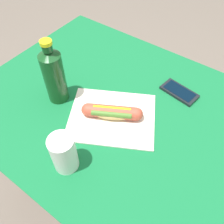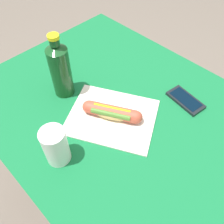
{
  "view_description": "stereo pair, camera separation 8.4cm",
  "coord_description": "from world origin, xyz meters",
  "px_view_note": "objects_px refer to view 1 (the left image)",
  "views": [
    {
      "loc": [
        -0.3,
        0.48,
        1.42
      ],
      "look_at": [
        0.01,
        0.05,
        0.77
      ],
      "focal_mm": 38.56,
      "sensor_mm": 36.0,
      "label": 1
    },
    {
      "loc": [
        -0.37,
        0.42,
        1.42
      ],
      "look_at": [
        0.01,
        0.05,
        0.77
      ],
      "focal_mm": 38.56,
      "sensor_mm": 36.0,
      "label": 2
    }
  ],
  "objects_px": {
    "cell_phone": "(179,92)",
    "drinking_cup": "(64,153)",
    "hot_dog": "(112,112)",
    "soda_bottle": "(54,75)"
  },
  "relations": [
    {
      "from": "hot_dog",
      "to": "cell_phone",
      "type": "distance_m",
      "value": 0.29
    },
    {
      "from": "hot_dog",
      "to": "soda_bottle",
      "type": "height_order",
      "value": "soda_bottle"
    },
    {
      "from": "hot_dog",
      "to": "cell_phone",
      "type": "bearing_deg",
      "value": -119.1
    },
    {
      "from": "soda_bottle",
      "to": "drinking_cup",
      "type": "bearing_deg",
      "value": 138.68
    },
    {
      "from": "soda_bottle",
      "to": "drinking_cup",
      "type": "height_order",
      "value": "soda_bottle"
    },
    {
      "from": "hot_dog",
      "to": "soda_bottle",
      "type": "xyz_separation_m",
      "value": [
        0.22,
        0.04,
        0.08
      ]
    },
    {
      "from": "cell_phone",
      "to": "drinking_cup",
      "type": "xyz_separation_m",
      "value": [
        0.15,
        0.48,
        0.06
      ]
    },
    {
      "from": "hot_dog",
      "to": "cell_phone",
      "type": "xyz_separation_m",
      "value": [
        -0.14,
        -0.25,
        -0.02
      ]
    },
    {
      "from": "soda_bottle",
      "to": "drinking_cup",
      "type": "distance_m",
      "value": 0.29
    },
    {
      "from": "drinking_cup",
      "to": "soda_bottle",
      "type": "bearing_deg",
      "value": -41.32
    }
  ]
}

